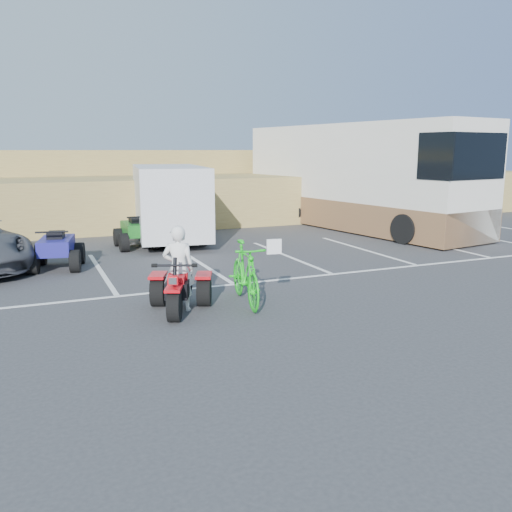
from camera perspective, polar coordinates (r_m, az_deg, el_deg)
name	(u,v)px	position (r m, az deg, el deg)	size (l,w,h in m)	color
ground	(278,312)	(10.66, 2.29, -5.92)	(100.00, 100.00, 0.00)	#343437
parking_stripes	(242,267)	(14.60, -1.49, -1.20)	(28.00, 5.16, 0.01)	white
grass_embankment	(130,188)	(25.12, -13.13, 6.97)	(40.00, 8.50, 3.10)	olive
red_trike_atv	(179,312)	(10.73, -8.13, -5.90)	(1.23, 1.64, 1.07)	red
rider	(179,268)	(10.66, -8.16, -1.30)	(0.62, 0.41, 1.70)	white
green_dirt_bike	(245,273)	(11.06, -1.13, -1.83)	(0.60, 2.14, 1.28)	#14BF19
cargo_trailer	(169,201)	(19.04, -9.11, 5.78)	(3.00, 5.77, 2.57)	silver
rv_motorhome	(356,184)	(22.44, 10.47, 7.46)	(4.62, 11.56, 4.05)	silver
quad_atv_blue	(58,269)	(15.41, -20.10, -1.25)	(1.27, 1.70, 1.11)	navy
quad_atv_green	(137,248)	(17.95, -12.38, 0.85)	(1.27, 1.70, 1.11)	#155F1B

